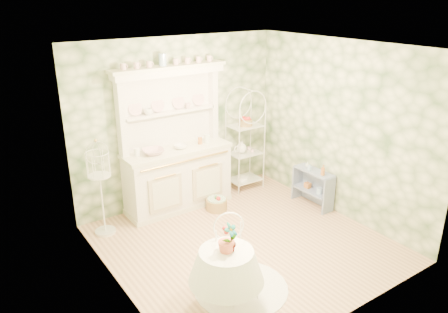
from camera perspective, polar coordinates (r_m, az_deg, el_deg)
floor at (r=6.28m, az=2.64°, el=-11.22°), size 3.60×3.60×0.00m
ceiling at (r=5.37m, az=3.13°, el=14.08°), size 3.60×3.60×0.00m
wall_left at (r=4.88m, az=-14.25°, el=-3.75°), size 3.60×3.60×0.00m
wall_right at (r=6.87m, az=14.92°, el=3.36°), size 3.60×3.60×0.00m
wall_back at (r=7.12m, az=-5.97°, el=4.55°), size 3.60×3.60×0.00m
wall_front at (r=4.51m, az=16.94°, el=-6.13°), size 3.60×3.60×0.00m
kitchen_dresser at (r=6.86m, az=-6.23°, el=2.11°), size 1.87×0.61×2.29m
bakers_rack at (r=7.61m, az=2.79°, el=2.72°), size 0.61×0.43×1.94m
side_shelf at (r=7.32m, az=11.52°, el=-4.01°), size 0.33×0.74×0.62m
round_table at (r=4.99m, az=0.30°, el=-15.76°), size 0.76×0.76×0.70m
cafe_chair at (r=5.07m, az=1.73°, el=-13.91°), size 0.53×0.53×0.88m
birdcage_stand at (r=6.41m, az=-15.82°, el=-3.78°), size 0.36×0.36×1.49m
floor_basket at (r=7.10m, az=-0.96°, el=-6.20°), size 0.38×0.38×0.21m
lace_rug at (r=5.45m, az=2.22°, el=-16.76°), size 1.41×1.41×0.01m
bowl_floral at (r=6.71m, az=-9.21°, el=0.37°), size 0.38×0.38×0.08m
bowl_white at (r=6.89m, az=-5.69°, el=1.10°), size 0.27×0.27×0.07m
cup_left at (r=6.70m, az=-9.90°, el=5.63°), size 0.14×0.14×0.10m
cup_right at (r=6.99m, az=-4.72°, el=6.50°), size 0.11×0.11×0.09m
potted_geranium at (r=4.71m, az=0.92°, el=-10.89°), size 0.20×0.17×0.33m
bottle_amber at (r=7.01m, az=12.79°, el=-1.90°), size 0.07×0.07×0.17m
bottle_blue at (r=7.18m, az=11.12°, el=-1.50°), size 0.05×0.05×0.11m
bottle_glass at (r=7.30m, az=10.84°, el=-1.12°), size 0.08×0.08×0.09m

